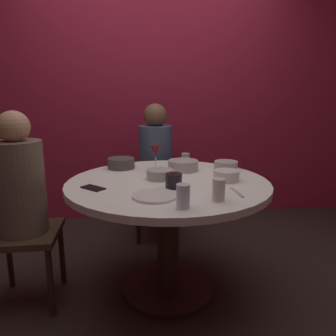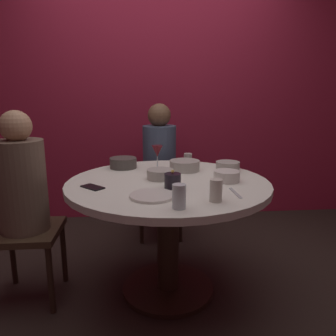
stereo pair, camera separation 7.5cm
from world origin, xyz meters
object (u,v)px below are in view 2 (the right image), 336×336
object	(u,v)px
candle_holder	(173,181)
wine_glass	(157,152)
cup_by_right_diner	(216,190)
bowl_salad_center	(185,165)
cup_by_left_diner	(179,196)
cell_phone	(93,187)
cup_near_candle	(188,159)
bowl_serving_large	(160,174)
bowl_rice_portion	(123,163)
seated_diner_back	(159,157)
seated_diner_left	(22,188)
bowl_sauce_side	(228,166)
bowl_small_white	(227,176)
dinner_plate	(152,196)
dining_table	(168,207)

from	to	relation	value
candle_holder	wine_glass	size ratio (longest dim) A/B	0.60
cup_by_right_diner	bowl_salad_center	bearing A→B (deg)	95.47
bowl_salad_center	cup_by_left_diner	distance (m)	0.77
candle_holder	cell_phone	bearing A→B (deg)	174.76
bowl_salad_center	cup_near_candle	world-z (taller)	cup_near_candle
bowl_serving_large	bowl_rice_portion	xyz separation A→B (m)	(-0.25, 0.33, 0.01)
seated_diner_back	cup_by_right_diner	bearing A→B (deg)	8.88
candle_holder	cup_by_right_diner	bearing A→B (deg)	-52.88
cup_by_left_diner	bowl_salad_center	bearing A→B (deg)	80.37
bowl_serving_large	cup_by_right_diner	size ratio (longest dim) A/B	1.51
seated_diner_left	seated_diner_back	bearing A→B (deg)	45.35
bowl_rice_portion	bowl_sauce_side	bearing A→B (deg)	-11.90
cell_phone	bowl_serving_large	distance (m)	0.43
bowl_small_white	wine_glass	bearing A→B (deg)	141.00
bowl_small_white	bowl_rice_portion	bearing A→B (deg)	146.91
cup_by_left_diner	seated_diner_back	bearing A→B (deg)	90.38
bowl_small_white	cup_near_candle	bearing A→B (deg)	110.08
bowl_rice_portion	cup_by_left_diner	bearing A→B (deg)	-71.07
bowl_salad_center	candle_holder	bearing A→B (deg)	-106.51
cup_near_candle	bowl_small_white	bearing A→B (deg)	-69.92
wine_glass	cup_by_left_diner	distance (m)	0.79
dinner_plate	bowl_serving_large	size ratio (longest dim) A/B	1.40
bowl_serving_large	seated_diner_left	bearing A→B (deg)	-176.79
cell_phone	bowl_rice_portion	size ratio (longest dim) A/B	0.73
bowl_small_white	cup_by_left_diner	size ratio (longest dim) A/B	1.36
wine_glass	cell_phone	size ratio (longest dim) A/B	1.26
bowl_sauce_side	cup_near_candle	xyz separation A→B (m)	(-0.25, 0.20, 0.01)
bowl_small_white	bowl_sauce_side	bearing A→B (deg)	73.64
cup_near_candle	cup_by_right_diner	distance (m)	0.84
wine_glass	cup_by_left_diner	bearing A→B (deg)	-85.67
bowl_serving_large	candle_holder	bearing A→B (deg)	-74.76
seated_diner_left	bowl_small_white	size ratio (longest dim) A/B	7.53
candle_holder	bowl_sauce_side	distance (m)	0.57
dining_table	bowl_serving_large	xyz separation A→B (m)	(-0.04, 0.05, 0.20)
wine_glass	cup_near_candle	distance (m)	0.29
bowl_serving_large	bowl_salad_center	bearing A→B (deg)	49.82
wine_glass	cup_by_right_diner	distance (m)	0.75
cup_by_right_diner	dinner_plate	bearing A→B (deg)	162.66
bowl_small_white	dinner_plate	bearing A→B (deg)	-149.56
wine_glass	bowl_serving_large	world-z (taller)	wine_glass
seated_diner_back	bowl_salad_center	world-z (taller)	seated_diner_back
bowl_rice_portion	dining_table	bearing A→B (deg)	-52.44
cup_by_left_diner	cup_by_right_diner	distance (m)	0.21
candle_holder	cell_phone	xyz separation A→B (m)	(-0.45, 0.04, -0.04)
seated_diner_back	wine_glass	world-z (taller)	seated_diner_back
cell_phone	cup_near_candle	size ratio (longest dim) A/B	1.55
bowl_sauce_side	bowl_serving_large	bearing A→B (deg)	-159.46
seated_diner_left	dinner_plate	xyz separation A→B (m)	(0.77, -0.32, 0.03)
bowl_serving_large	cup_by_right_diner	distance (m)	0.52
dining_table	bowl_serving_large	distance (m)	0.21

